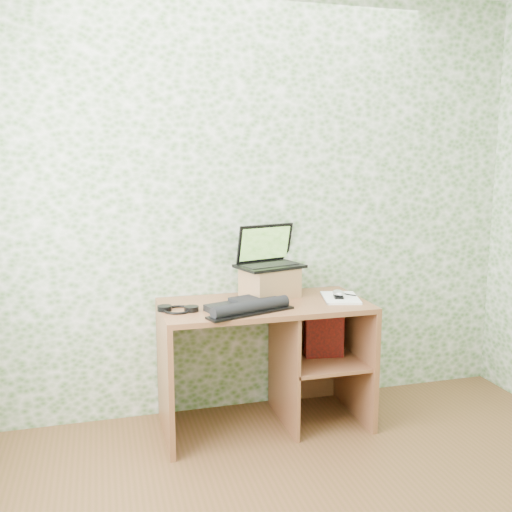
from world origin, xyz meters
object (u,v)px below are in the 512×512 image
object	(u,v)px
keyboard	(248,306)
desk	(275,345)
notepad	(340,298)
riser	(270,282)
laptop	(268,257)

from	to	relation	value
keyboard	desk	bearing A→B (deg)	18.63
keyboard	notepad	bearing A→B (deg)	-8.66
riser	notepad	distance (m)	0.44
riser	laptop	xyz separation A→B (m)	(0.00, 0.04, 0.15)
notepad	riser	bearing A→B (deg)	170.41
riser	desk	bearing A→B (deg)	-88.89
laptop	desk	bearing A→B (deg)	-105.52
riser	laptop	distance (m)	0.15
desk	notepad	distance (m)	0.48
desk	notepad	size ratio (longest dim) A/B	4.13
riser	notepad	xyz separation A→B (m)	(0.39, -0.17, -0.08)
desk	laptop	size ratio (longest dim) A/B	2.75
desk	notepad	bearing A→B (deg)	-8.10
laptop	notepad	size ratio (longest dim) A/B	1.50
desk	riser	distance (m)	0.38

